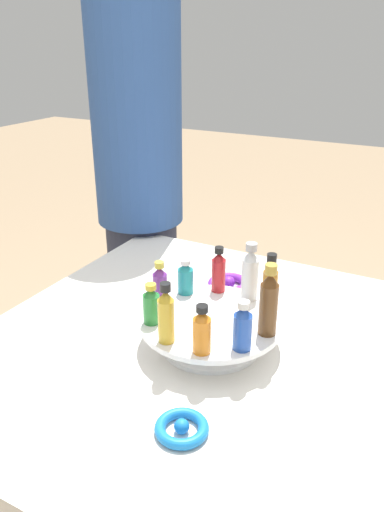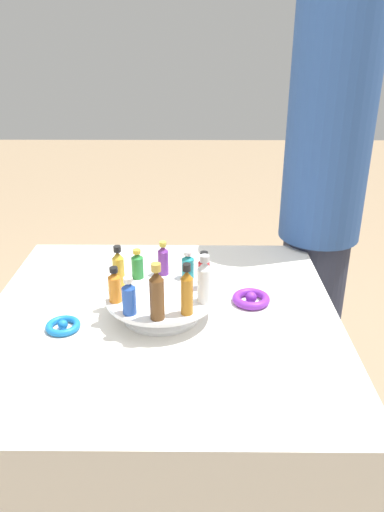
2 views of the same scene
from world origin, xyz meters
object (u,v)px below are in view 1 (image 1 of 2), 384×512
Objects in this scene: bottle_clear at (250,273)px; bottle_purple at (160,285)px; bottle_blue at (243,327)px; person_figure at (139,178)px; display_stand at (211,328)px; ribbon_bow_purple at (229,284)px; bottle_amber at (270,287)px; bottle_green at (151,305)px; bottle_brown at (269,302)px; ribbon_bow_blue at (182,428)px; bottle_red at (219,271)px; bottle_orange at (202,331)px; bottle_teal at (185,278)px; bottle_gold at (166,315)px.

bottle_purple is at bearing 126.18° from bottle_clear.
bottle_blue is (-0.07, -0.23, -0.00)m from bottle_purple.
person_figure reaches higher than bottle_blue.
person_figure is at bearing 37.17° from bottle_purple.
display_stand reaches higher than ribbon_bow_purple.
bottle_green is (-0.15, 0.20, -0.02)m from bottle_amber.
bottle_brown is 1.64× the size of ribbon_bow_blue.
bottle_blue is 0.08m from bottle_brown.
bottle_orange is (-0.24, -0.08, -0.00)m from bottle_red.
bottle_red is 1.10× the size of bottle_orange.
bottle_clear reaches higher than ribbon_bow_purple.
bottle_purple is at bearing 90.18° from display_stand.
bottle_red is 1.19× the size of ribbon_bow_blue.
person_figure is (0.82, 0.62, 0.16)m from ribbon_bow_blue.
person_figure is at bearing 35.32° from bottle_green.
bottle_teal is at bearing 108.18° from bottle_clear.
bottle_green is 0.96× the size of ribbon_bow_blue.
bottle_amber reaches higher than bottle_orange.
bottle_blue is at bearing -107.82° from bottle_purple.
person_figure is at bearing 53.26° from bottle_amber.
person_figure is (0.56, 0.55, 0.13)m from display_stand.
bottle_orange is at bearing -89.82° from bottle_gold.
ribbon_bow_blue is at bearing -164.21° from ribbon_bow_purple.
bottle_red is 0.24m from bottle_blue.
bottle_clear is at bearing -53.82° from bottle_purple.
bottle_purple is (-0.12, 0.16, -0.01)m from bottle_clear.
bottle_purple reaches higher than bottle_orange.
bottle_orange is at bearing -179.82° from bottle_clear.
bottle_red is 1.08× the size of bottle_blue.
bottle_blue reaches higher than ribbon_bow_purple.
person_figure is at bearing 42.67° from bottle_teal.
display_stand is 2.00× the size of bottle_brown.
bottle_orange is (-0.24, -0.00, -0.02)m from bottle_clear.
bottle_gold is at bearing 90.18° from bottle_orange.
person_figure is at bearing 53.17° from bottle_clear.
bottle_amber reaches higher than display_stand.
bottle_teal is at bearing 27.74° from ribbon_bow_blue.
display_stand is 3.42× the size of bottle_green.
bottle_green is at bearing 43.25° from ribbon_bow_blue.
bottle_orange is 0.18m from ribbon_bow_blue.
bottle_orange is (-0.05, -0.14, 0.00)m from bottle_green.
bottle_purple is 1.01× the size of bottle_blue.
bottle_gold is at bearing 162.18° from display_stand.
bottle_clear is 0.20m from bottle_purple.
bottle_blue reaches higher than ribbon_bow_blue.
ribbon_bow_blue is at bearing -166.28° from bottle_orange.
person_figure reaches higher than ribbon_bow_purple.
bottle_red is at bearing -53.82° from bottle_teal.
bottle_blue is (-0.19, -0.14, -0.00)m from bottle_red.
bottle_clear is 0.08m from bottle_red.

